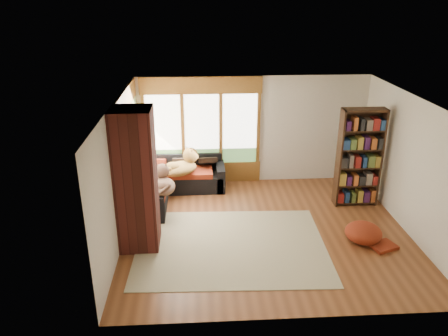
# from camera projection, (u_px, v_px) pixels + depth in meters

# --- Properties ---
(floor) EXTENTS (5.50, 5.50, 0.00)m
(floor) POSITION_uv_depth(u_px,v_px,m) (266.00, 231.00, 8.62)
(floor) COLOR brown
(floor) RESTS_ON ground
(ceiling) EXTENTS (5.50, 5.50, 0.00)m
(ceiling) POSITION_uv_depth(u_px,v_px,m) (271.00, 101.00, 7.64)
(ceiling) COLOR white
(wall_back) EXTENTS (5.50, 0.04, 2.60)m
(wall_back) POSITION_uv_depth(u_px,v_px,m) (252.00, 130.00, 10.44)
(wall_back) COLOR silver
(wall_back) RESTS_ON ground
(wall_front) EXTENTS (5.50, 0.04, 2.60)m
(wall_front) POSITION_uv_depth(u_px,v_px,m) (297.00, 241.00, 5.82)
(wall_front) COLOR silver
(wall_front) RESTS_ON ground
(wall_left) EXTENTS (0.04, 5.00, 2.60)m
(wall_left) POSITION_uv_depth(u_px,v_px,m) (119.00, 173.00, 7.98)
(wall_left) COLOR silver
(wall_left) RESTS_ON ground
(wall_right) EXTENTS (0.04, 5.00, 2.60)m
(wall_right) POSITION_uv_depth(u_px,v_px,m) (412.00, 166.00, 8.29)
(wall_right) COLOR silver
(wall_right) RESTS_ON ground
(windows_back) EXTENTS (2.82, 0.10, 1.90)m
(windows_back) POSITION_uv_depth(u_px,v_px,m) (202.00, 130.00, 10.33)
(windows_back) COLOR brown
(windows_back) RESTS_ON wall_back
(windows_left) EXTENTS (0.10, 2.62, 1.90)m
(windows_left) POSITION_uv_depth(u_px,v_px,m) (130.00, 149.00, 9.07)
(windows_left) COLOR brown
(windows_left) RESTS_ON wall_left
(roller_blind) EXTENTS (0.03, 0.72, 0.90)m
(roller_blind) POSITION_uv_depth(u_px,v_px,m) (135.00, 119.00, 9.69)
(roller_blind) COLOR #7A9458
(roller_blind) RESTS_ON wall_left
(brick_chimney) EXTENTS (0.70, 0.70, 2.60)m
(brick_chimney) POSITION_uv_depth(u_px,v_px,m) (136.00, 181.00, 7.67)
(brick_chimney) COLOR #471914
(brick_chimney) RESTS_ON ground
(sectional_sofa) EXTENTS (2.20, 2.20, 0.80)m
(sectional_sofa) POSITION_uv_depth(u_px,v_px,m) (170.00, 184.00, 9.97)
(sectional_sofa) COLOR black
(sectional_sofa) RESTS_ON ground
(area_rug) EXTENTS (3.57, 2.78, 0.01)m
(area_rug) POSITION_uv_depth(u_px,v_px,m) (231.00, 245.00, 8.11)
(area_rug) COLOR beige
(area_rug) RESTS_ON ground
(bookshelf) EXTENTS (0.93, 0.31, 2.16)m
(bookshelf) POSITION_uv_depth(u_px,v_px,m) (359.00, 158.00, 9.32)
(bookshelf) COLOR #351F11
(bookshelf) RESTS_ON ground
(pouf) EXTENTS (0.75, 0.75, 0.37)m
(pouf) POSITION_uv_depth(u_px,v_px,m) (363.00, 232.00, 8.18)
(pouf) COLOR maroon
(pouf) RESTS_ON area_rug
(dog_tan) EXTENTS (1.02, 0.96, 0.50)m
(dog_tan) POSITION_uv_depth(u_px,v_px,m) (182.00, 163.00, 9.88)
(dog_tan) COLOR brown
(dog_tan) RESTS_ON sectional_sofa
(dog_brindle) EXTENTS (0.59, 0.87, 0.45)m
(dog_brindle) POSITION_uv_depth(u_px,v_px,m) (163.00, 180.00, 9.03)
(dog_brindle) COLOR #412C22
(dog_brindle) RESTS_ON sectional_sofa
(throw_pillows) EXTENTS (1.98, 1.68, 0.45)m
(throw_pillows) POSITION_uv_depth(u_px,v_px,m) (171.00, 163.00, 9.93)
(throw_pillows) COLOR black
(throw_pillows) RESTS_ON sectional_sofa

